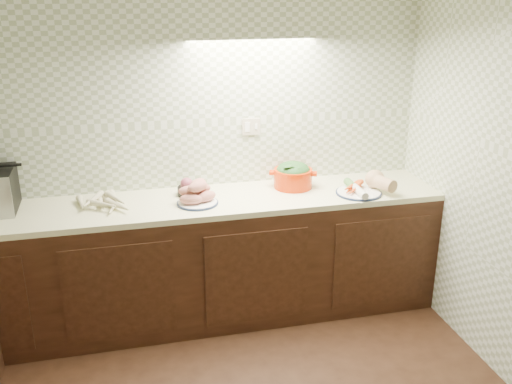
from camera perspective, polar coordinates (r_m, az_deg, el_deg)
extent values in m
cube|color=#96A381|center=(4.02, -8.15, 5.74)|extent=(3.60, 0.05, 2.60)
cube|color=#BBB095|center=(4.11, -0.49, 6.56)|extent=(0.13, 0.01, 0.12)
cube|color=black|center=(4.07, -7.15, -7.15)|extent=(3.60, 0.60, 0.86)
cube|color=beige|center=(3.89, -7.44, -1.24)|extent=(3.60, 0.60, 0.04)
cone|color=beige|center=(3.87, -13.34, -1.08)|extent=(0.06, 0.22, 0.04)
cone|color=beige|center=(3.90, -14.77, -1.00)|extent=(0.19, 0.19, 0.05)
cone|color=beige|center=(3.83, -16.31, -1.51)|extent=(0.21, 0.14, 0.05)
cone|color=beige|center=(3.92, -16.46, -1.10)|extent=(0.13, 0.19, 0.04)
cone|color=beige|center=(3.96, -17.36, -0.94)|extent=(0.08, 0.23, 0.05)
cone|color=beige|center=(3.93, -14.38, -0.82)|extent=(0.07, 0.24, 0.05)
cone|color=beige|center=(3.95, -14.21, -0.35)|extent=(0.11, 0.22, 0.05)
cone|color=beige|center=(3.95, -16.85, -0.72)|extent=(0.25, 0.13, 0.04)
cone|color=beige|center=(3.95, -13.58, -0.42)|extent=(0.13, 0.21, 0.04)
cylinder|color=#141F3D|center=(3.83, -5.86, -1.10)|extent=(0.28, 0.28, 0.01)
cylinder|color=white|center=(3.83, -5.86, -1.07)|extent=(0.26, 0.26, 0.02)
ellipsoid|color=#A75C58|center=(3.77, -6.52, -0.73)|extent=(0.17, 0.13, 0.07)
ellipsoid|color=#A75C58|center=(3.81, -5.02, -0.44)|extent=(0.17, 0.13, 0.07)
ellipsoid|color=#A75C58|center=(3.85, -6.25, -0.25)|extent=(0.17, 0.13, 0.07)
ellipsoid|color=#A75C58|center=(3.80, -6.65, 0.10)|extent=(0.17, 0.13, 0.07)
ellipsoid|color=#A75C58|center=(3.85, -5.69, 0.38)|extent=(0.17, 0.13, 0.07)
ellipsoid|color=#A75C58|center=(3.78, -5.85, 0.55)|extent=(0.17, 0.13, 0.07)
ellipsoid|color=#A75C58|center=(3.81, -5.82, 0.80)|extent=(0.17, 0.13, 0.07)
cylinder|color=black|center=(3.99, -6.69, 0.12)|extent=(0.16, 0.16, 0.06)
sphere|color=maroon|center=(3.97, -6.95, 0.83)|extent=(0.09, 0.09, 0.09)
sphere|color=beige|center=(3.99, -6.27, 0.76)|extent=(0.05, 0.05, 0.05)
cylinder|color=red|center=(4.10, 3.72, 1.38)|extent=(0.35, 0.35, 0.14)
cube|color=red|center=(4.10, 1.59, 1.96)|extent=(0.05, 0.07, 0.02)
cube|color=red|center=(4.09, 5.87, 1.82)|extent=(0.05, 0.07, 0.02)
ellipsoid|color=#2C5E25|center=(4.09, 3.73, 2.12)|extent=(0.25, 0.25, 0.14)
cylinder|color=#141F3D|center=(4.05, 10.22, -0.09)|extent=(0.32, 0.32, 0.01)
cylinder|color=white|center=(4.05, 10.22, -0.06)|extent=(0.30, 0.30, 0.02)
cone|color=orange|center=(4.04, 9.60, 0.33)|extent=(0.14, 0.17, 0.04)
cone|color=orange|center=(4.07, 9.69, 0.45)|extent=(0.13, 0.17, 0.04)
cone|color=orange|center=(4.03, 9.50, 0.27)|extent=(0.17, 0.14, 0.04)
cone|color=orange|center=(4.04, 9.26, 0.59)|extent=(0.10, 0.18, 0.04)
cone|color=orange|center=(4.02, 9.71, 0.45)|extent=(0.10, 0.18, 0.04)
cone|color=orange|center=(4.04, 10.16, 0.52)|extent=(0.14, 0.16, 0.04)
cylinder|color=white|center=(3.98, 10.32, 0.06)|extent=(0.06, 0.21, 0.05)
cylinder|color=#3A6B2C|center=(4.12, 9.39, 0.80)|extent=(0.06, 0.13, 0.05)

